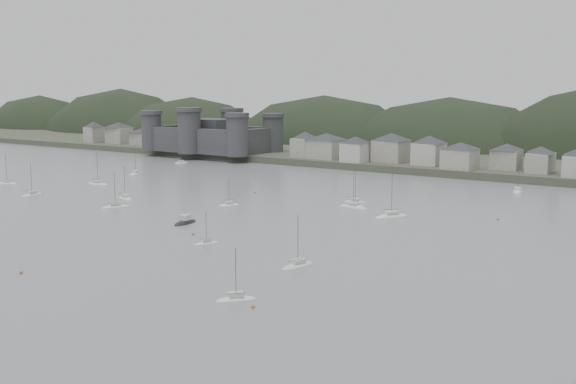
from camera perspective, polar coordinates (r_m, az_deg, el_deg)
The scene contains 8 objects.
ground at distance 129.69m, azimuth -19.46°, elevation -6.79°, with size 900.00×900.00×0.00m, color slate.
far_shore_land at distance 382.34m, azimuth 19.26°, elevation 3.47°, with size 900.00×250.00×3.00m, color #383D2D.
forested_ridge at distance 357.87m, azimuth 18.78°, elevation 1.10°, with size 851.55×103.94×102.57m.
castle at distance 336.75m, azimuth -6.58°, elevation 4.86°, with size 66.00×43.00×20.00m.
waterfront_town at distance 261.70m, azimuth 23.32°, elevation 2.58°, with size 451.48×28.46×12.92m.
moored_fleet at distance 187.63m, azimuth -7.47°, elevation -1.58°, with size 253.92×163.90×13.38m.
motor_launch_far at distance 171.08m, azimuth -8.80°, elevation -2.58°, with size 3.63×8.31×3.93m.
mooring_buoys at distance 164.50m, azimuth -3.44°, elevation -3.00°, with size 157.19×132.28×0.70m.
Camera 1 is at (102.51, -71.93, 33.73)m, focal length 41.57 mm.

